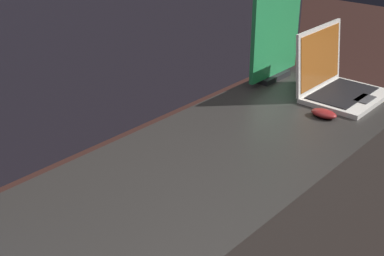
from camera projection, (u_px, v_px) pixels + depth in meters
The scene contains 3 objects.
laptop_back at pixel (336, 81), 2.28m from camera, with size 0.36×0.30×0.29m.
mouse_back at pixel (324, 114), 2.10m from camera, with size 0.07×0.11×0.03m.
promo_stand_back at pixel (275, 39), 2.42m from camera, with size 0.36×0.07×0.40m.
Camera 1 is at (-1.15, -0.64, 1.84)m, focal length 50.00 mm.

